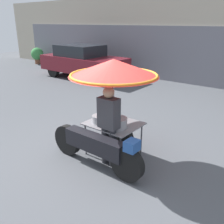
% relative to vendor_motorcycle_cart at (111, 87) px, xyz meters
% --- Properties ---
extents(ground_plane, '(36.00, 36.00, 0.00)m').
position_rel_vendor_motorcycle_cart_xyz_m(ground_plane, '(-0.23, -0.24, -1.45)').
color(ground_plane, '#4C4F54').
extents(vendor_motorcycle_cart, '(2.11, 1.68, 1.95)m').
position_rel_vendor_motorcycle_cart_xyz_m(vendor_motorcycle_cart, '(0.00, 0.00, 0.00)').
color(vendor_motorcycle_cart, black).
rests_on(vendor_motorcycle_cart, ground).
extents(vendor_person, '(0.38, 0.22, 1.53)m').
position_rel_vendor_motorcycle_cart_xyz_m(vendor_person, '(0.16, -0.26, -0.60)').
color(vendor_person, '#2D2D33').
rests_on(vendor_person, ground).
extents(parked_car, '(4.23, 1.83, 1.54)m').
position_rel_vendor_motorcycle_cart_xyz_m(parked_car, '(-5.70, 5.00, -0.65)').
color(parked_car, black).
rests_on(parked_car, ground).
extents(potted_plant, '(0.78, 0.78, 1.01)m').
position_rel_vendor_motorcycle_cart_xyz_m(potted_plant, '(-10.90, 6.17, -0.87)').
color(potted_plant, brown).
rests_on(potted_plant, ground).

